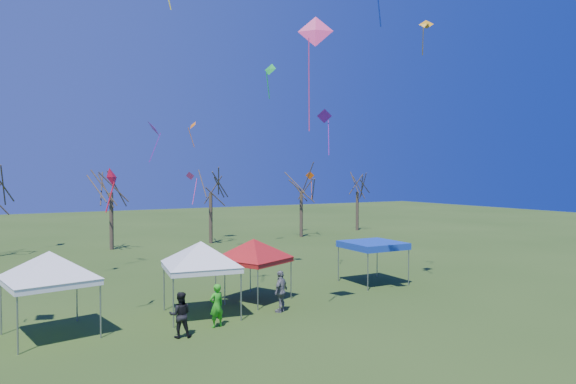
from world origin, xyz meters
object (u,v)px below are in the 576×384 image
at_px(person_dark, 180,315).
at_px(person_green, 217,305).
at_px(tent_white_mid, 201,246).
at_px(person_grey, 281,291).
at_px(tent_white_west, 49,257).
at_px(tent_red, 254,243).
at_px(tent_blue, 373,245).
at_px(tree_5, 357,178).
at_px(tree_4, 301,175).
at_px(tree_3, 211,175).
at_px(tree_2, 111,172).

distance_m(person_dark, person_green, 1.75).
bearing_deg(tent_white_mid, person_grey, -20.32).
bearing_deg(tent_white_west, tent_red, 7.54).
distance_m(tent_white_west, tent_white_mid, 5.95).
relative_size(tent_white_mid, tent_blue, 1.37).
bearing_deg(tree_5, person_green, -135.92).
bearing_deg(tree_4, tent_white_mid, -129.83).
distance_m(tent_white_west, tent_red, 9.16).
height_order(tent_red, tent_blue, tent_red).
distance_m(tree_5, tent_blue, 27.57).
bearing_deg(person_grey, tree_4, -158.09).
distance_m(tent_white_west, person_green, 6.58).
xyz_separation_m(person_dark, person_grey, (4.99, 1.26, 0.07)).
distance_m(tree_5, tent_white_mid, 35.67).
relative_size(tree_3, person_dark, 4.62).
bearing_deg(tree_5, tent_blue, -125.41).
height_order(tent_white_west, person_grey, tent_white_west).
relative_size(tent_blue, person_green, 1.75).
distance_m(tree_2, tree_5, 26.15).
distance_m(person_dark, person_grey, 5.14).
bearing_deg(person_green, tree_5, -147.67).
distance_m(tree_3, person_grey, 24.15).
xyz_separation_m(tent_white_mid, tent_blue, (10.62, 1.48, -0.86)).
xyz_separation_m(tent_white_mid, person_grey, (3.27, -1.21, -2.08)).
height_order(tree_4, person_green, tree_4).
relative_size(tree_2, tent_white_west, 1.96).
relative_size(tree_3, tent_red, 2.14).
bearing_deg(tent_blue, tree_2, 116.46).
distance_m(tree_5, person_grey, 34.41).
bearing_deg(person_dark, tree_4, -111.22).
bearing_deg(person_grey, tree_5, -168.07).
relative_size(tree_2, tent_white_mid, 1.96).
xyz_separation_m(tree_4, tent_white_west, (-24.04, -21.63, -3.04)).
height_order(tree_2, tree_5, tree_2).
bearing_deg(tent_blue, tent_white_mid, -172.06).
distance_m(tree_2, tent_white_mid, 22.32).
relative_size(tree_4, tent_blue, 2.59).
distance_m(tent_red, person_green, 4.90).
relative_size(tree_3, person_grey, 4.27).
height_order(tree_2, person_dark, tree_2).
xyz_separation_m(tree_5, person_dark, (-28.18, -26.23, -4.87)).
bearing_deg(tree_3, person_green, -110.46).
relative_size(tree_3, person_green, 4.55).
height_order(tree_5, tent_red, tree_5).
bearing_deg(tent_blue, tent_red, -178.36).
relative_size(tent_white_mid, tent_red, 1.13).
relative_size(tent_red, tent_blue, 1.21).
distance_m(person_green, person_grey, 3.40).
xyz_separation_m(tree_2, person_dark, (-2.09, -24.54, -5.43)).
bearing_deg(tree_3, tree_4, -0.26).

